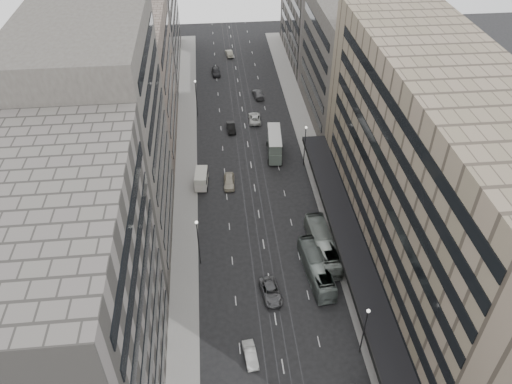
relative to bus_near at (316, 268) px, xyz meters
name	(u,v)px	position (x,y,z in m)	size (l,w,h in m)	color
ground	(276,325)	(-6.73, -7.93, -1.59)	(220.00, 220.00, 0.00)	black
sidewalk_right	(313,156)	(5.27, 29.57, -1.51)	(4.00, 125.00, 0.15)	gray
sidewalk_left	(186,163)	(-18.73, 29.57, -1.51)	(4.00, 125.00, 0.15)	gray
department_store	(438,187)	(14.73, 0.07, 13.36)	(19.20, 60.00, 30.00)	gray
building_right_mid	(351,63)	(14.77, 44.07, 10.41)	(15.00, 28.00, 24.00)	#433F3A
building_right_far	(321,3)	(14.77, 74.07, 12.41)	(15.00, 32.00, 28.00)	#5D5954
building_left_a	(68,317)	(-28.23, -15.93, 13.41)	(15.00, 28.00, 30.00)	#5D5954
building_left_b	(103,145)	(-28.23, 11.07, 15.41)	(15.00, 26.00, 34.00)	#433F3A
building_left_c	(129,84)	(-28.23, 38.07, 10.91)	(15.00, 28.00, 25.00)	#74655A
building_left_d	(142,14)	(-28.23, 71.07, 12.41)	(15.00, 38.00, 28.00)	#5D5954
lamp_right_near	(365,326)	(2.97, -12.93, 3.62)	(0.44, 0.44, 8.32)	#262628
lamp_right_far	(305,141)	(2.97, 27.07, 3.62)	(0.44, 0.44, 8.32)	#262628
lamp_left_near	(198,237)	(-16.43, 4.07, 3.62)	(0.44, 0.44, 8.32)	#262628
lamp_left_far	(196,94)	(-16.43, 47.07, 3.62)	(0.44, 0.44, 8.32)	#262628
bus_near	(316,268)	(0.00, 0.00, 0.00)	(2.66, 11.39, 3.17)	slate
bus_far	(323,245)	(1.77, 4.28, 0.11)	(2.85, 12.17, 3.39)	gray
double_decker	(274,144)	(-2.03, 30.91, 0.91)	(3.17, 8.62, 4.62)	#5D6A5F
panel_van	(201,179)	(-15.93, 22.59, 0.01)	(2.60, 4.76, 2.90)	silver
sedan_1	(250,355)	(-10.53, -12.39, -0.92)	(1.42, 4.06, 1.34)	silver
sedan_2	(271,292)	(-6.85, -2.94, -0.85)	(2.45, 5.31, 1.47)	#59595B
sedan_4	(229,181)	(-11.10, 22.33, -0.77)	(1.92, 4.78, 1.63)	beige
sedan_5	(231,127)	(-9.67, 40.48, -0.86)	(1.54, 4.40, 1.45)	black
sedan_6	(255,118)	(-4.51, 43.73, -0.85)	(2.43, 5.28, 1.47)	silver
sedan_7	(258,94)	(-2.68, 54.32, -0.85)	(2.05, 5.05, 1.47)	#525254
sedan_8	(216,71)	(-11.78, 66.86, -0.78)	(1.90, 4.73, 1.61)	#252527
sedan_9	(229,53)	(-7.90, 77.61, -0.85)	(1.55, 4.44, 1.46)	#ADA88F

